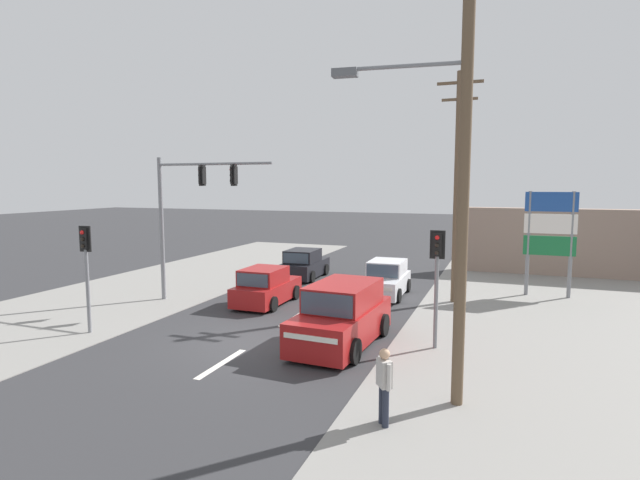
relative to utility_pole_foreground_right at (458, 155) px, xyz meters
name	(u,v)px	position (x,y,z in m)	size (l,w,h in m)	color
ground_plane	(256,342)	(-6.17, 2.38, -5.52)	(140.00, 140.00, 0.00)	#303033
lane_dash_near	(221,364)	(-6.17, 0.38, -5.52)	(0.20, 2.40, 0.01)	silver
lane_dash_mid	(294,318)	(-6.17, 5.38, -5.52)	(0.20, 2.40, 0.01)	silver
lane_dash_far	(337,291)	(-6.17, 10.38, -5.52)	(0.20, 2.40, 0.01)	silver
kerb_right_verge	(568,356)	(2.83, 4.38, -5.51)	(10.00, 44.00, 0.02)	gray
kerb_left_verge	(128,294)	(-14.67, 6.38, -5.51)	(8.00, 40.00, 0.02)	gray
utility_pole_foreground_right	(458,155)	(0.00, 0.00, 0.00)	(3.78, 0.53, 10.30)	brown
utility_pole_midground_right	(457,184)	(-0.90, 9.98, -0.60)	(1.80, 0.26, 9.37)	brown
traffic_signal_mast	(187,203)	(-11.26, 6.17, -1.37)	(5.29, 0.45, 6.00)	slate
pedestal_signal_right_kerb	(437,269)	(-0.84, 3.72, -3.10)	(0.44, 0.29, 3.56)	slate
pedestal_signal_left_kerb	(86,261)	(-11.75, 1.30, -3.10)	(0.44, 0.29, 3.56)	slate
shopping_plaza_sign	(550,229)	(2.82, 12.47, -2.54)	(2.10, 0.16, 4.60)	slate
shopfront_wall_far	(582,243)	(4.83, 18.38, -3.72)	(12.00, 1.00, 3.60)	gray
hatchback_oncoming_near	(386,280)	(-3.86, 10.28, -4.82)	(1.80, 3.65, 1.53)	silver
suv_crossing_left	(342,316)	(-3.58, 3.14, -4.64)	(2.26, 4.63, 1.90)	maroon
hatchback_oncoming_mid	(304,265)	(-8.79, 12.79, -4.82)	(1.86, 3.68, 1.53)	black
hatchback_kerbside_parked	(266,287)	(-8.09, 6.96, -4.82)	(1.80, 3.65, 1.53)	maroon
pedestrian_at_kerb	(384,382)	(-1.17, -1.54, -4.59)	(0.39, 0.47, 1.63)	#232838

